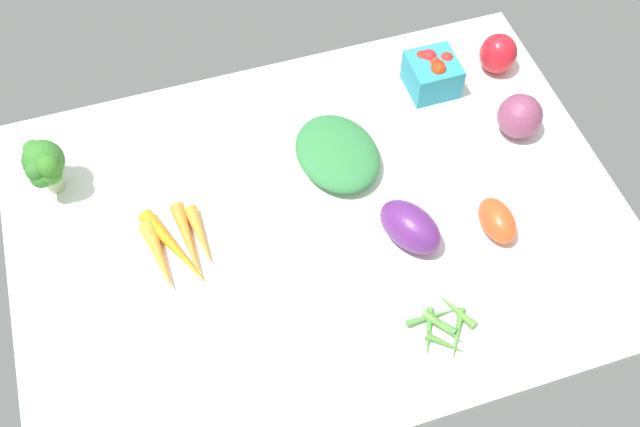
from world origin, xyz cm
name	(u,v)px	position (x,y,z in cm)	size (l,w,h in cm)	color
tablecloth	(320,223)	(0.00, 0.00, 1.00)	(104.00, 76.00, 2.00)	white
roma_tomato	(497,220)	(27.60, -10.73, 4.73)	(8.86, 5.46, 5.46)	#E74A20
eggplant	(410,227)	(13.01, -7.99, 5.60)	(11.71, 7.19, 7.19)	#58236D
bell_pepper_red	(498,54)	(43.64, 23.59, 6.02)	(7.20, 7.20, 8.05)	red
red_onion_center	(520,116)	(40.53, 7.86, 6.09)	(8.18, 8.18, 8.18)	#7F3A59
berry_basket	(432,72)	(29.69, 22.94, 5.89)	(9.11, 9.11, 7.95)	teal
carrot_bunch	(178,247)	(-24.17, 1.19, 3.32)	(11.28, 17.09, 2.88)	orange
okra_pile	(444,325)	(12.34, -24.94, 2.71)	(10.58, 12.10, 1.61)	#538635
broccoli_head	(44,165)	(-42.20, 19.86, 9.41)	(7.03, 8.75, 11.19)	#A3BA87
leafy_greens_clump	(337,153)	(6.69, 10.90, 4.63)	(18.00, 14.19, 5.27)	#2F773D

